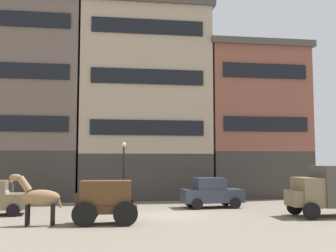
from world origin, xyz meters
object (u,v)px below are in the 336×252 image
object	(u,v)px
delivery_truck_near	(333,189)
sedan_light	(211,193)
pedestrian_officer	(11,191)
cargo_wagon	(105,199)
streetlamp_curbside	(124,164)
draft_horse	(38,197)

from	to	relation	value
delivery_truck_near	sedan_light	xyz separation A→B (m)	(-5.30, 4.69, -0.51)
pedestrian_officer	delivery_truck_near	bearing A→B (deg)	-20.98
cargo_wagon	streetlamp_curbside	xyz separation A→B (m)	(1.10, 8.40, 1.52)
pedestrian_officer	streetlamp_curbside	size ratio (longest dim) A/B	0.44
delivery_truck_near	draft_horse	bearing A→B (deg)	-176.60
delivery_truck_near	cargo_wagon	bearing A→B (deg)	-175.74
cargo_wagon	delivery_truck_near	size ratio (longest dim) A/B	0.68
cargo_wagon	streetlamp_curbside	world-z (taller)	streetlamp_curbside
draft_horse	delivery_truck_near	bearing A→B (deg)	3.40
cargo_wagon	streetlamp_curbside	distance (m)	8.61
cargo_wagon	delivery_truck_near	xyz separation A→B (m)	(11.71, 0.87, 0.28)
draft_horse	streetlamp_curbside	bearing A→B (deg)	64.26
cargo_wagon	streetlamp_curbside	size ratio (longest dim) A/B	0.72
delivery_truck_near	sedan_light	world-z (taller)	delivery_truck_near
sedan_light	streetlamp_curbside	xyz separation A→B (m)	(-5.31, 2.84, 1.76)
draft_horse	streetlamp_curbside	size ratio (longest dim) A/B	0.57
draft_horse	delivery_truck_near	world-z (taller)	delivery_truck_near
draft_horse	cargo_wagon	bearing A→B (deg)	-0.04
sedan_light	draft_horse	bearing A→B (deg)	-149.31
cargo_wagon	sedan_light	size ratio (longest dim) A/B	0.78
draft_horse	pedestrian_officer	world-z (taller)	draft_horse
pedestrian_officer	draft_horse	bearing A→B (deg)	-68.62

